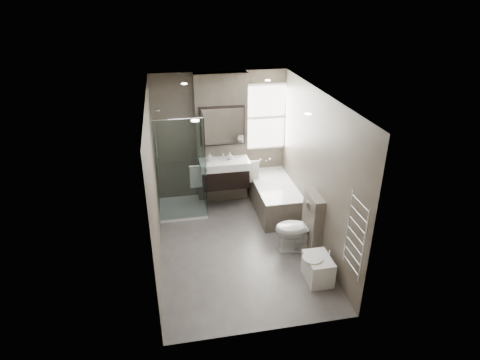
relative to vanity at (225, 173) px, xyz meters
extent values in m
cube|color=#534F4C|center=(0.00, -1.43, -0.77)|extent=(2.65, 3.85, 0.05)
cube|color=silver|center=(0.00, -1.43, 1.88)|extent=(2.65, 3.85, 0.05)
cube|color=#5D5548|center=(0.00, 0.50, 0.56)|extent=(2.65, 0.05, 2.60)
cube|color=#5D5548|center=(0.00, -3.35, 0.56)|extent=(2.65, 0.05, 2.60)
cube|color=#5D5548|center=(-1.32, -1.43, 0.56)|extent=(0.05, 3.85, 2.60)
cube|color=#5D5548|center=(1.32, -1.43, 0.56)|extent=(0.05, 3.85, 2.60)
cube|color=#585145|center=(0.00, 0.35, 0.56)|extent=(1.00, 0.25, 2.60)
cube|color=black|center=(0.00, 0.00, -0.08)|extent=(0.90, 0.45, 0.38)
cube|color=white|center=(0.00, 0.00, 0.18)|extent=(0.95, 0.47, 0.15)
cylinder|color=silver|center=(0.00, 0.17, 0.32)|extent=(0.03, 0.03, 0.12)
cylinder|color=silver|center=(0.00, 0.11, 0.37)|extent=(0.02, 0.12, 0.02)
cube|color=black|center=(0.00, 0.19, 0.89)|extent=(0.86, 0.06, 0.76)
cube|color=white|center=(0.00, 0.15, 0.89)|extent=(0.80, 0.02, 0.70)
cube|color=silver|center=(-0.56, -0.02, -0.02)|extent=(0.24, 0.06, 0.44)
cube|color=silver|center=(0.56, -0.02, -0.02)|extent=(0.24, 0.06, 0.44)
cube|color=white|center=(-0.85, 0.02, -0.71)|extent=(0.90, 0.90, 0.06)
cube|color=white|center=(-0.85, -0.42, 0.29)|extent=(0.88, 0.01, 1.94)
cube|color=white|center=(-0.41, 0.02, 0.29)|extent=(0.01, 0.88, 1.94)
cylinder|color=silver|center=(-1.25, 0.02, 0.51)|extent=(0.02, 0.02, 1.00)
cube|color=#585145|center=(0.93, -0.33, -0.47)|extent=(0.75, 1.60, 0.55)
cube|color=white|center=(0.93, -0.33, -0.19)|extent=(0.75, 1.60, 0.03)
cube|color=white|center=(0.93, -0.33, -0.25)|extent=(0.61, 1.42, 0.12)
cube|color=white|center=(0.90, 0.45, 0.93)|extent=(0.98, 0.04, 1.33)
cube|color=white|center=(0.90, 0.43, 0.93)|extent=(0.90, 0.01, 1.25)
cube|color=white|center=(0.90, 0.42, 0.93)|extent=(0.90, 0.01, 0.05)
imported|color=white|center=(0.97, -1.68, -0.35)|extent=(0.81, 0.53, 0.78)
cube|color=#585145|center=(1.21, -1.68, -0.24)|extent=(0.18, 0.55, 1.00)
cube|color=silver|center=(1.11, -1.68, 0.08)|extent=(0.01, 0.16, 0.11)
cube|color=white|center=(1.02, -2.49, -0.54)|extent=(0.36, 0.50, 0.40)
cylinder|color=white|center=(0.92, -2.49, -0.35)|extent=(0.30, 0.30, 0.05)
cylinder|color=silver|center=(1.18, -2.49, -0.27)|extent=(0.02, 0.02, 0.10)
cylinder|color=silver|center=(1.25, -3.26, 0.38)|extent=(0.03, 0.03, 1.10)
cylinder|color=silver|center=(1.25, -2.80, 0.38)|extent=(0.03, 0.03, 1.10)
cube|color=silver|center=(1.25, -3.03, 0.38)|extent=(0.02, 0.46, 1.00)
imported|color=white|center=(-0.28, 0.01, 0.34)|extent=(0.07, 0.08, 0.17)
imported|color=white|center=(0.11, 0.04, 0.33)|extent=(0.11, 0.11, 0.15)
camera|label=1|loc=(-1.03, -7.00, 3.29)|focal=30.00mm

